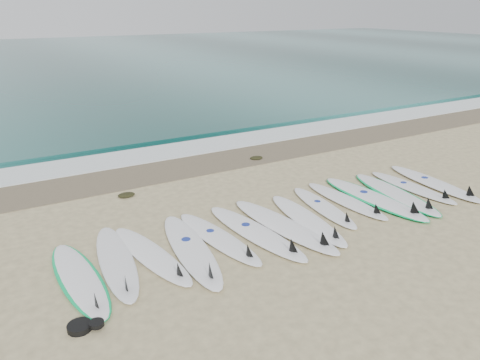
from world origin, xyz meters
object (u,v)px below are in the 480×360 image
surfboard_7 (309,220)px  leash_coil (83,326)px  surfboard_0 (80,279)px  surfboard_13 (436,183)px

surfboard_7 → leash_coil: surfboard_7 is taller
surfboard_0 → surfboard_13: size_ratio=0.92×
surfboard_0 → surfboard_13: surfboard_13 is taller
leash_coil → surfboard_13: bearing=8.0°
surfboard_0 → surfboard_13: bearing=-2.6°
surfboard_7 → surfboard_0: bearing=-175.8°
surfboard_0 → leash_coil: 1.20m
surfboard_13 → leash_coil: surfboard_13 is taller
surfboard_0 → surfboard_7: surfboard_7 is taller
surfboard_13 → leash_coil: size_ratio=6.03×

